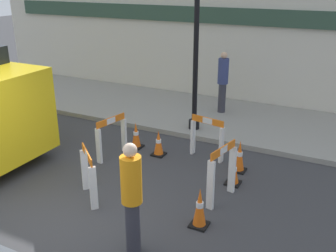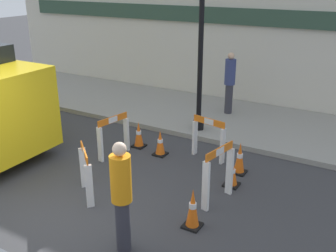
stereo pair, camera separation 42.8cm
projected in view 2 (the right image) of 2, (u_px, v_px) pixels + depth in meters
name	position (u px, v px, depth m)	size (l,w,h in m)	color
ground_plane	(43.00, 219.00, 6.86)	(60.00, 60.00, 0.00)	#38383A
sidewalk_slab	(199.00, 114.00, 11.89)	(18.00, 3.49, 0.13)	gray
storefront_facade	(226.00, 17.00, 12.39)	(18.00, 0.22, 5.50)	beige
barricade_0	(86.00, 171.00, 7.39)	(0.71, 0.65, 1.00)	white
barricade_1	(218.00, 173.00, 7.19)	(0.29, 0.84, 1.11)	white
barricade_2	(208.00, 137.00, 8.94)	(0.84, 0.28, 0.99)	white
barricade_3	(113.00, 134.00, 9.10)	(0.29, 0.88, 0.98)	white
traffic_cone_0	(139.00, 135.00, 9.66)	(0.30, 0.30, 0.65)	black
traffic_cone_1	(160.00, 143.00, 9.22)	(0.30, 0.30, 0.62)	black
traffic_cone_2	(193.00, 209.00, 6.53)	(0.30, 0.30, 0.72)	black
traffic_cone_3	(232.00, 173.00, 7.86)	(0.30, 0.30, 0.57)	black
traffic_cone_4	(240.00, 158.00, 8.35)	(0.30, 0.30, 0.71)	black
person_worker	(122.00, 194.00, 5.76)	(0.40, 0.40, 1.81)	#33333D
person_pedestrian	(230.00, 81.00, 11.41)	(0.34, 0.34, 1.81)	#33333D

